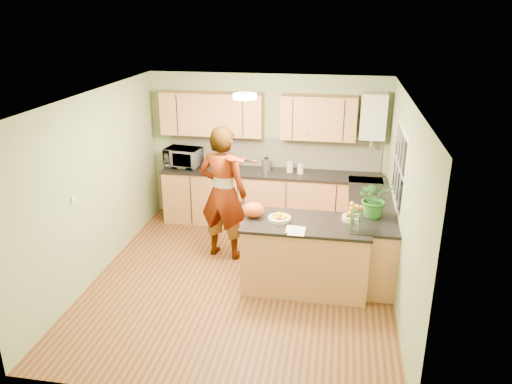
# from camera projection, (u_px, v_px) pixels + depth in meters

# --- Properties ---
(floor) EXTENTS (4.50, 4.50, 0.00)m
(floor) POSITION_uv_depth(u_px,v_px,m) (242.00, 280.00, 6.82)
(floor) COLOR #562D18
(floor) RESTS_ON ground
(ceiling) EXTENTS (4.00, 4.50, 0.02)m
(ceiling) POSITION_uv_depth(u_px,v_px,m) (240.00, 97.00, 5.95)
(ceiling) COLOR silver
(ceiling) RESTS_ON wall_back
(wall_back) EXTENTS (4.00, 0.02, 2.50)m
(wall_back) POSITION_uv_depth(u_px,v_px,m) (267.00, 149.00, 8.46)
(wall_back) COLOR #97AE7C
(wall_back) RESTS_ON floor
(wall_front) EXTENTS (4.00, 0.02, 2.50)m
(wall_front) POSITION_uv_depth(u_px,v_px,m) (190.00, 286.00, 4.31)
(wall_front) COLOR #97AE7C
(wall_front) RESTS_ON floor
(wall_left) EXTENTS (0.02, 4.50, 2.50)m
(wall_left) POSITION_uv_depth(u_px,v_px,m) (95.00, 186.00, 6.70)
(wall_left) COLOR #97AE7C
(wall_left) RESTS_ON floor
(wall_right) EXTENTS (0.02, 4.50, 2.50)m
(wall_right) POSITION_uv_depth(u_px,v_px,m) (402.00, 205.00, 6.07)
(wall_right) COLOR #97AE7C
(wall_right) RESTS_ON floor
(back_counter) EXTENTS (3.64, 0.62, 0.94)m
(back_counter) POSITION_uv_depth(u_px,v_px,m) (270.00, 198.00, 8.44)
(back_counter) COLOR #AD6F45
(back_counter) RESTS_ON floor
(right_counter) EXTENTS (0.62, 2.24, 0.94)m
(right_counter) POSITION_uv_depth(u_px,v_px,m) (369.00, 232.00, 7.17)
(right_counter) COLOR #AD6F45
(right_counter) RESTS_ON floor
(splashback) EXTENTS (3.60, 0.02, 0.52)m
(splashback) POSITION_uv_depth(u_px,v_px,m) (273.00, 152.00, 8.45)
(splashback) COLOR silver
(splashback) RESTS_ON back_counter
(upper_cabinets) EXTENTS (3.20, 0.34, 0.70)m
(upper_cabinets) POSITION_uv_depth(u_px,v_px,m) (255.00, 115.00, 8.12)
(upper_cabinets) COLOR #AD6F45
(upper_cabinets) RESTS_ON wall_back
(boiler) EXTENTS (0.40, 0.30, 0.86)m
(boiler) POSITION_uv_depth(u_px,v_px,m) (373.00, 116.00, 7.82)
(boiler) COLOR white
(boiler) RESTS_ON wall_back
(window_right) EXTENTS (0.01, 1.30, 1.05)m
(window_right) POSITION_uv_depth(u_px,v_px,m) (399.00, 167.00, 6.52)
(window_right) COLOR white
(window_right) RESTS_ON wall_right
(light_switch) EXTENTS (0.02, 0.09, 0.09)m
(light_switch) POSITION_uv_depth(u_px,v_px,m) (73.00, 199.00, 6.13)
(light_switch) COLOR white
(light_switch) RESTS_ON wall_left
(ceiling_lamp) EXTENTS (0.30, 0.30, 0.07)m
(ceiling_lamp) POSITION_uv_depth(u_px,v_px,m) (245.00, 96.00, 6.24)
(ceiling_lamp) COLOR #FFEABF
(ceiling_lamp) RESTS_ON ceiling
(peninsula_island) EXTENTS (1.63, 0.83, 0.93)m
(peninsula_island) POSITION_uv_depth(u_px,v_px,m) (305.00, 254.00, 6.53)
(peninsula_island) COLOR #AD6F45
(peninsula_island) RESTS_ON floor
(fruit_dish) EXTENTS (0.30, 0.30, 0.10)m
(fruit_dish) POSITION_uv_depth(u_px,v_px,m) (280.00, 217.00, 6.41)
(fruit_dish) COLOR beige
(fruit_dish) RESTS_ON peninsula_island
(orange_bowl) EXTENTS (0.22, 0.22, 0.13)m
(orange_bowl) POSITION_uv_depth(u_px,v_px,m) (351.00, 216.00, 6.40)
(orange_bowl) COLOR beige
(orange_bowl) RESTS_ON peninsula_island
(flower_vase) EXTENTS (0.23, 0.23, 0.43)m
(flower_vase) POSITION_uv_depth(u_px,v_px,m) (356.00, 210.00, 6.00)
(flower_vase) COLOR silver
(flower_vase) RESTS_ON peninsula_island
(orange_bag) EXTENTS (0.27, 0.23, 0.20)m
(orange_bag) POSITION_uv_depth(u_px,v_px,m) (254.00, 210.00, 6.49)
(orange_bag) COLOR #F85A14
(orange_bag) RESTS_ON peninsula_island
(papers) EXTENTS (0.20, 0.28, 0.01)m
(papers) POSITION_uv_depth(u_px,v_px,m) (297.00, 231.00, 6.10)
(papers) COLOR silver
(papers) RESTS_ON peninsula_island
(violinist) EXTENTS (0.81, 0.61, 1.98)m
(violinist) POSITION_uv_depth(u_px,v_px,m) (223.00, 193.00, 7.18)
(violinist) COLOR tan
(violinist) RESTS_ON floor
(violin) EXTENTS (0.62, 0.54, 0.15)m
(violin) POSITION_uv_depth(u_px,v_px,m) (233.00, 159.00, 6.73)
(violin) COLOR #510905
(violin) RESTS_ON violinist
(microwave) EXTENTS (0.63, 0.47, 0.32)m
(microwave) POSITION_uv_depth(u_px,v_px,m) (183.00, 157.00, 8.49)
(microwave) COLOR white
(microwave) RESTS_ON back_counter
(blue_box) EXTENTS (0.32, 0.27, 0.23)m
(blue_box) POSITION_uv_depth(u_px,v_px,m) (227.00, 163.00, 8.33)
(blue_box) COLOR navy
(blue_box) RESTS_ON back_counter
(kettle) EXTENTS (0.15, 0.15, 0.29)m
(kettle) POSITION_uv_depth(u_px,v_px,m) (266.00, 164.00, 8.27)
(kettle) COLOR #B8B8BD
(kettle) RESTS_ON back_counter
(jar_cream) EXTENTS (0.14, 0.14, 0.17)m
(jar_cream) POSITION_uv_depth(u_px,v_px,m) (290.00, 167.00, 8.24)
(jar_cream) COLOR beige
(jar_cream) RESTS_ON back_counter
(jar_white) EXTENTS (0.12, 0.12, 0.15)m
(jar_white) POSITION_uv_depth(u_px,v_px,m) (301.00, 169.00, 8.16)
(jar_white) COLOR white
(jar_white) RESTS_ON back_counter
(potted_plant) EXTENTS (0.55, 0.51, 0.52)m
(potted_plant) POSITION_uv_depth(u_px,v_px,m) (375.00, 198.00, 6.43)
(potted_plant) COLOR #2C7025
(potted_plant) RESTS_ON right_counter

